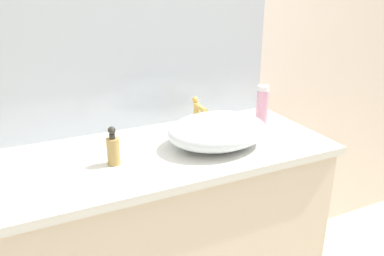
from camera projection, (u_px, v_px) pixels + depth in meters
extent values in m
cube|color=silver|center=(140.00, 32.00, 1.63)|extent=(6.00, 0.06, 2.60)
cube|color=beige|center=(170.00, 245.00, 1.66)|extent=(1.27, 0.53, 0.85)
cube|color=silver|center=(167.00, 153.00, 1.51)|extent=(1.31, 0.57, 0.03)
cube|color=#B2BCC6|center=(139.00, 20.00, 1.57)|extent=(1.24, 0.01, 0.93)
ellipsoid|color=silver|center=(218.00, 131.00, 1.51)|extent=(0.41, 0.32, 0.13)
cylinder|color=gold|center=(197.00, 117.00, 1.67)|extent=(0.03, 0.03, 0.12)
cylinder|color=gold|center=(201.00, 109.00, 1.62)|extent=(0.02, 0.09, 0.02)
sphere|color=gold|center=(195.00, 100.00, 1.66)|extent=(0.03, 0.03, 0.03)
cylinder|color=#A78847|center=(113.00, 151.00, 1.36)|extent=(0.05, 0.05, 0.10)
cylinder|color=#2F2E28|center=(112.00, 136.00, 1.34)|extent=(0.02, 0.02, 0.02)
sphere|color=#2E2C24|center=(112.00, 130.00, 1.33)|extent=(0.03, 0.03, 0.03)
cylinder|color=#2F2D29|center=(112.00, 131.00, 1.32)|extent=(0.01, 0.02, 0.01)
cylinder|color=pink|center=(262.00, 108.00, 1.71)|extent=(0.05, 0.05, 0.17)
cylinder|color=silver|center=(263.00, 88.00, 1.68)|extent=(0.05, 0.05, 0.02)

